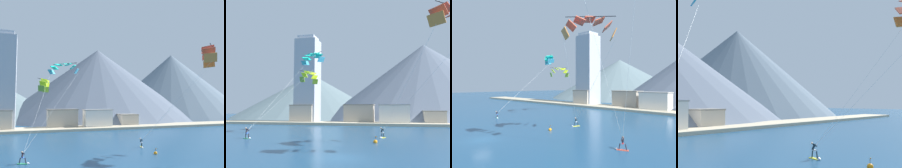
{
  "view_description": "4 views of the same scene",
  "coord_description": "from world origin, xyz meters",
  "views": [
    {
      "loc": [
        -17.82,
        -24.18,
        8.27
      ],
      "look_at": [
        -3.17,
        16.76,
        11.39
      ],
      "focal_mm": 40.0,
      "sensor_mm": 36.0,
      "label": 1
    },
    {
      "loc": [
        5.17,
        -23.39,
        4.56
      ],
      "look_at": [
        -3.25,
        12.36,
        8.28
      ],
      "focal_mm": 40.0,
      "sensor_mm": 36.0,
      "label": 2
    },
    {
      "loc": [
        31.3,
        -14.26,
        8.13
      ],
      "look_at": [
        0.55,
        16.48,
        8.25
      ],
      "focal_mm": 35.0,
      "sensor_mm": 36.0,
      "label": 3
    },
    {
      "loc": [
        -22.68,
        -0.57,
        5.7
      ],
      "look_at": [
        1.57,
        19.63,
        7.45
      ],
      "focal_mm": 50.0,
      "sensor_mm": 36.0,
      "label": 4
    }
  ],
  "objects": [
    {
      "name": "kitesurfer_mid_center",
      "position": [
        2.76,
        17.35,
        0.53
      ],
      "size": [
        0.95,
        1.77,
        1.75
      ],
      "color": "yellow",
      "rests_on": "ground"
    },
    {
      "name": "race_marker_buoy",
      "position": [
        2.22,
        11.33,
        0.16
      ],
      "size": [
        0.56,
        0.56,
        1.02
      ],
      "color": "orange",
      "rests_on": "ground"
    },
    {
      "name": "shore_building_harbour_front",
      "position": [
        15.75,
        54.82,
        2.09
      ],
      "size": [
        6.2,
        6.9,
        4.15
      ],
      "color": "#B7AD9E",
      "rests_on": "ground"
    },
    {
      "name": "mountain_peak_east_shoulder",
      "position": [
        64.0,
        101.05,
        17.88
      ],
      "size": [
        83.12,
        83.12,
        35.75
      ],
      "color": "slate",
      "rests_on": "ground"
    }
  ]
}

